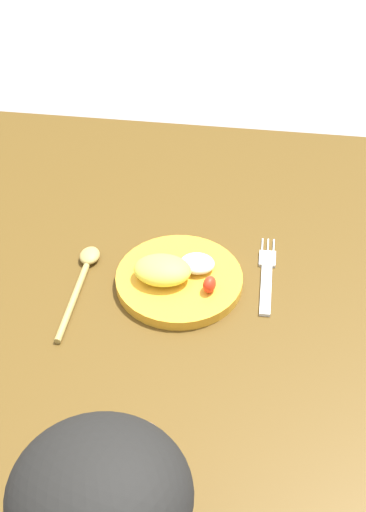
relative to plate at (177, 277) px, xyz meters
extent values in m
plane|color=gray|center=(-0.08, 0.02, -0.74)|extent=(8.00, 8.00, 0.00)
cube|color=#513914|center=(-0.08, 0.02, -0.04)|extent=(1.02, 0.96, 0.04)
cube|color=#574110|center=(-0.50, 0.42, -0.40)|extent=(0.06, 0.06, 0.69)
cube|color=#574110|center=(0.35, 0.42, -0.40)|extent=(0.06, 0.06, 0.69)
cylinder|color=gold|center=(0.00, 0.00, -0.01)|extent=(0.21, 0.21, 0.02)
ellipsoid|color=#EEE749|center=(-0.02, -0.01, 0.02)|extent=(0.10, 0.07, 0.04)
ellipsoid|color=red|center=(0.06, -0.03, 0.02)|extent=(0.03, 0.03, 0.03)
ellipsoid|color=silver|center=(0.03, 0.03, 0.01)|extent=(0.06, 0.05, 0.02)
cube|color=silver|center=(0.15, 0.00, -0.01)|extent=(0.02, 0.12, 0.01)
cube|color=silver|center=(0.15, 0.08, -0.01)|extent=(0.03, 0.04, 0.01)
cylinder|color=silver|center=(0.16, 0.12, -0.01)|extent=(0.00, 0.03, 0.00)
cylinder|color=silver|center=(0.15, 0.12, -0.01)|extent=(0.00, 0.03, 0.00)
cylinder|color=silver|center=(0.14, 0.12, -0.01)|extent=(0.00, 0.03, 0.00)
cylinder|color=tan|center=(-0.16, -0.07, -0.01)|extent=(0.02, 0.18, 0.01)
ellipsoid|color=tan|center=(-0.16, 0.04, -0.01)|extent=(0.04, 0.05, 0.02)
ellipsoid|color=black|center=(0.00, -0.53, 0.20)|extent=(0.19, 0.19, 0.10)
cylinder|color=#9E7051|center=(0.00, -0.42, 0.01)|extent=(0.04, 0.22, 0.04)
camera|label=1|loc=(0.13, -0.92, 0.88)|focal=53.29mm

